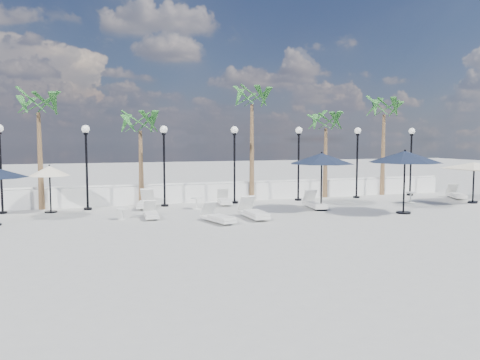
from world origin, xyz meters
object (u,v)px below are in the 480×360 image
object	(u,v)px
lounger_6	(315,203)
lounger_7	(456,194)
lounger_1	(151,213)
lounger_2	(218,217)
parasol_cream_sq_b	(475,163)
parasol_cream_sq_a	(474,163)
parasol_navy_mid	(405,157)
parasol_cream_small	(50,172)
lounger_5	(224,200)
lounger_4	(254,212)
parasol_navy_right	(322,159)
lounger_3	(146,203)

from	to	relation	value
lounger_6	lounger_7	distance (m)	9.06
lounger_1	lounger_2	size ratio (longest dim) A/B	0.86
lounger_1	lounger_6	size ratio (longest dim) A/B	0.84
lounger_7	parasol_cream_sq_b	bearing A→B (deg)	-77.07
lounger_6	parasol_cream_sq_a	world-z (taller)	parasol_cream_sq_a
lounger_1	parasol_navy_mid	size ratio (longest dim) A/B	0.53
parasol_navy_mid	parasol_cream_sq_b	size ratio (longest dim) A/B	0.72
lounger_1	lounger_7	bearing A→B (deg)	6.76
lounger_7	parasol_cream_small	bearing A→B (deg)	-160.43
lounger_7	parasol_navy_mid	world-z (taller)	parasol_navy_mid
lounger_5	parasol_cream_sq_a	distance (m)	12.61
lounger_4	parasol_navy_right	bearing A→B (deg)	14.95
lounger_4	parasol_cream_sq_b	size ratio (longest dim) A/B	0.48
lounger_5	lounger_6	xyz separation A→B (m)	(3.61, -2.59, 0.01)
lounger_4	lounger_7	bearing A→B (deg)	9.36
lounger_7	parasol_navy_mid	size ratio (longest dim) A/B	0.60
lounger_1	lounger_3	world-z (taller)	lounger_3
parasol_cream_sq_b	lounger_5	bearing A→B (deg)	165.98
lounger_5	parasol_cream_sq_a	size ratio (longest dim) A/B	0.41
lounger_5	lounger_6	bearing A→B (deg)	-26.55
lounger_3	parasol_cream_sq_a	xyz separation A→B (m)	(15.82, -3.38, 1.79)
lounger_1	lounger_3	xyz separation A→B (m)	(0.15, 2.90, 0.05)
lounger_6	parasol_cream_sq_a	bearing A→B (deg)	1.94
lounger_3	lounger_4	distance (m)	5.72
parasol_navy_right	lounger_1	bearing A→B (deg)	178.25
lounger_2	parasol_navy_mid	bearing A→B (deg)	-18.66
parasol_navy_right	parasol_cream_sq_b	world-z (taller)	parasol_navy_right
lounger_5	lounger_4	bearing A→B (deg)	-80.97
lounger_1	lounger_6	xyz separation A→B (m)	(7.56, 0.31, 0.03)
lounger_2	lounger_6	bearing A→B (deg)	5.74
lounger_6	parasol_cream_small	size ratio (longest dim) A/B	0.92
lounger_1	parasol_cream_sq_a	size ratio (longest dim) A/B	0.36
lounger_4	lounger_7	world-z (taller)	lounger_4
lounger_1	parasol_cream_small	bearing A→B (deg)	146.44
lounger_3	parasol_navy_mid	xyz separation A→B (m)	(10.42, -5.05, 2.18)
lounger_5	lounger_7	distance (m)	12.73
lounger_4	lounger_6	xyz separation A→B (m)	(3.62, 1.68, -0.02)
lounger_1	lounger_4	bearing A→B (deg)	-16.82
lounger_2	lounger_7	size ratio (longest dim) A/B	1.02
lounger_5	lounger_3	bearing A→B (deg)	-170.93
lounger_3	lounger_4	bearing A→B (deg)	-36.12
lounger_3	parasol_navy_right	size ratio (longest dim) A/B	0.71
lounger_2	parasol_cream_small	world-z (taller)	parasol_cream_small
lounger_3	parasol_cream_sq_b	bearing A→B (deg)	1.44
lounger_1	lounger_7	world-z (taller)	lounger_7
lounger_3	parasol_navy_mid	world-z (taller)	parasol_navy_mid
parasol_cream_sq_a	parasol_cream_small	xyz separation A→B (m)	(-19.94, 3.36, -0.24)
lounger_2	parasol_cream_sq_a	world-z (taller)	parasol_cream_sq_a
lounger_1	parasol_cream_small	xyz separation A→B (m)	(-3.97, 2.88, 1.60)
parasol_cream_sq_b	parasol_navy_mid	bearing A→B (deg)	-161.07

